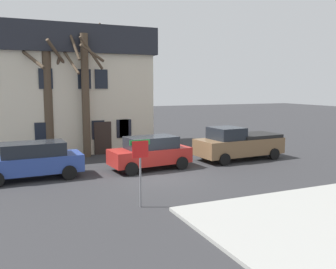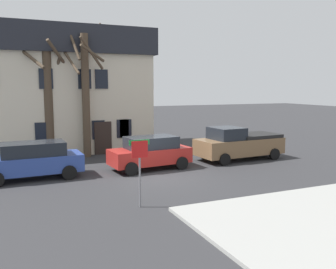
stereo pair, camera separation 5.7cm
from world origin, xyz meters
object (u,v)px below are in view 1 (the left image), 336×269
object	(u,v)px
car_blue_wagon	(32,160)
building_main	(62,89)
street_sign_pole	(140,160)
tree_bare_mid	(85,89)
pickup_truck_brown	(238,144)
car_red_wagon	(150,152)
tree_bare_near	(48,92)

from	to	relation	value
car_blue_wagon	building_main	bearing A→B (deg)	72.56
street_sign_pole	tree_bare_mid	bearing A→B (deg)	89.33
tree_bare_mid	pickup_truck_brown	world-z (taller)	tree_bare_mid
car_red_wagon	pickup_truck_brown	world-z (taller)	pickup_truck_brown
building_main	street_sign_pole	bearing A→B (deg)	-86.76
building_main	tree_bare_near	xyz separation A→B (m)	(-1.20, -2.93, -0.11)
building_main	car_blue_wagon	size ratio (longest dim) A/B	2.50
tree_bare_near	street_sign_pole	world-z (taller)	tree_bare_near
car_red_wagon	pickup_truck_brown	bearing A→B (deg)	3.30
tree_bare_near	building_main	bearing A→B (deg)	67.72
building_main	car_blue_wagon	xyz separation A→B (m)	(-2.52, -8.04, -3.24)
building_main	tree_bare_near	size ratio (longest dim) A/B	1.54
pickup_truck_brown	building_main	bearing A→B (deg)	138.75
tree_bare_mid	tree_bare_near	bearing A→B (deg)	164.14
car_blue_wagon	pickup_truck_brown	bearing A→B (deg)	0.37
building_main	street_sign_pole	size ratio (longest dim) A/B	4.71
tree_bare_mid	street_sign_pole	size ratio (longest dim) A/B	3.38
pickup_truck_brown	street_sign_pole	distance (m)	10.26
building_main	pickup_truck_brown	size ratio (longest dim) A/B	2.15
car_blue_wagon	car_red_wagon	size ratio (longest dim) A/B	1.07
building_main	pickup_truck_brown	xyz separation A→B (m)	(9.08, -7.96, -3.20)
tree_bare_mid	car_red_wagon	size ratio (longest dim) A/B	1.91
tree_bare_near	car_blue_wagon	size ratio (longest dim) A/B	1.62
car_blue_wagon	pickup_truck_brown	size ratio (longest dim) A/B	0.86
tree_bare_near	tree_bare_mid	xyz separation A→B (m)	(2.11, -0.60, 0.14)
tree_bare_mid	car_red_wagon	world-z (taller)	tree_bare_mid
street_sign_pole	car_red_wagon	bearing A→B (deg)	65.94
tree_bare_mid	car_red_wagon	distance (m)	6.26
building_main	street_sign_pole	xyz separation A→B (m)	(0.79, -13.95, -2.41)
tree_bare_near	tree_bare_mid	size ratio (longest dim) A/B	0.90
car_blue_wagon	pickup_truck_brown	world-z (taller)	pickup_truck_brown
tree_bare_mid	car_blue_wagon	size ratio (longest dim) A/B	1.79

